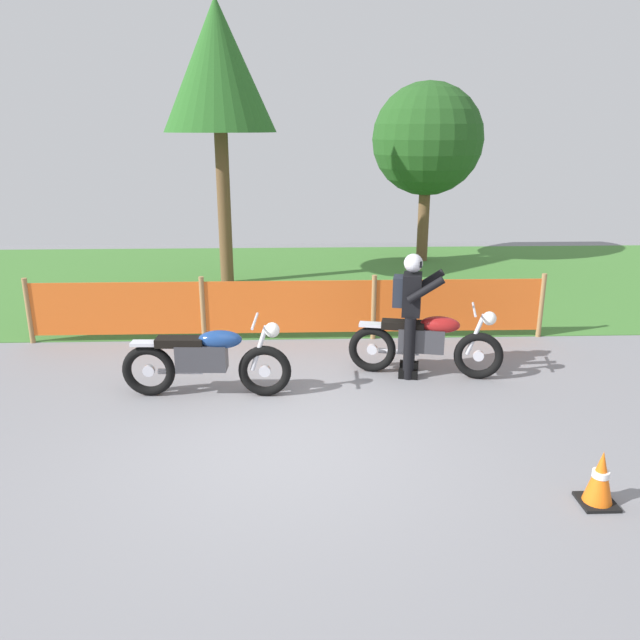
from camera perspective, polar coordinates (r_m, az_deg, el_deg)
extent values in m
cube|color=gray|center=(6.92, -3.13, -11.09)|extent=(24.00, 24.00, 0.02)
cube|color=#427A33|center=(13.82, -2.68, 3.59)|extent=(24.00, 7.91, 0.01)
cylinder|color=#997547|center=(10.73, -25.15, 0.76)|extent=(0.08, 0.08, 1.05)
cylinder|color=#997547|center=(9.98, -10.69, 0.99)|extent=(0.08, 0.08, 1.05)
cylinder|color=#997547|center=(9.94, 4.94, 1.17)|extent=(0.08, 0.08, 1.05)
cylinder|color=#997547|center=(10.62, 19.62, 1.26)|extent=(0.08, 0.08, 1.05)
cube|color=orange|center=(10.27, -18.20, 0.99)|extent=(2.63, 0.02, 0.85)
cube|color=orange|center=(9.86, -2.89, 1.20)|extent=(2.63, 0.02, 0.85)
cube|color=orange|center=(10.19, 12.53, 1.33)|extent=(2.63, 0.02, 0.85)
cylinder|color=brown|center=(13.49, -8.76, 9.90)|extent=(0.28, 0.28, 3.17)
cone|color=#286023|center=(13.43, -9.36, 22.03)|extent=(2.28, 2.28, 2.53)
cylinder|color=brown|center=(16.03, 9.45, 9.00)|extent=(0.28, 0.28, 2.05)
sphere|color=#23511E|center=(15.87, 9.82, 16.03)|extent=(2.68, 2.68, 2.68)
torus|color=black|center=(8.65, 14.32, -3.19)|extent=(0.67, 0.25, 0.66)
cylinder|color=silver|center=(8.65, 14.32, -3.19)|extent=(0.15, 0.09, 0.14)
torus|color=black|center=(8.65, 4.80, -2.69)|extent=(0.67, 0.25, 0.66)
cylinder|color=silver|center=(8.65, 4.80, -2.69)|extent=(0.15, 0.09, 0.14)
cube|color=#38383D|center=(8.56, 9.28, -1.77)|extent=(0.65, 0.37, 0.33)
ellipsoid|color=maroon|center=(8.49, 10.94, -0.42)|extent=(0.57, 0.36, 0.23)
cube|color=black|center=(8.51, 7.61, -0.44)|extent=(0.61, 0.34, 0.10)
cube|color=silver|center=(8.54, 4.86, -0.42)|extent=(0.40, 0.24, 0.04)
cylinder|color=silver|center=(8.55, 14.05, -1.30)|extent=(0.25, 0.11, 0.58)
sphere|color=white|center=(8.49, 15.27, 0.15)|extent=(0.22, 0.22, 0.18)
cylinder|color=silver|center=(8.44, 13.95, 0.95)|extent=(0.16, 0.61, 0.03)
cylinder|color=silver|center=(8.79, 7.21, -2.91)|extent=(0.57, 0.19, 0.07)
torus|color=black|center=(7.89, -5.08, -4.67)|extent=(0.67, 0.14, 0.67)
cylinder|color=silver|center=(7.89, -5.08, -4.67)|extent=(0.15, 0.07, 0.15)
torus|color=black|center=(8.15, -15.43, -4.50)|extent=(0.67, 0.14, 0.67)
cylinder|color=silver|center=(8.15, -15.43, -4.50)|extent=(0.15, 0.07, 0.15)
cube|color=#38383D|center=(7.93, -10.79, -3.33)|extent=(0.64, 0.28, 0.34)
ellipsoid|color=navy|center=(7.81, -9.15, -1.77)|extent=(0.56, 0.27, 0.23)
cube|color=black|center=(7.92, -12.73, -1.96)|extent=(0.60, 0.26, 0.10)
cube|color=silver|center=(8.03, -15.64, -2.07)|extent=(0.38, 0.18, 0.04)
cylinder|color=silver|center=(7.78, -5.60, -2.59)|extent=(0.25, 0.07, 0.60)
sphere|color=white|center=(7.69, -4.41, -0.91)|extent=(0.20, 0.20, 0.19)
cylinder|color=silver|center=(7.68, -5.99, -0.09)|extent=(0.06, 0.63, 0.03)
cylinder|color=silver|center=(8.22, -12.66, -4.61)|extent=(0.58, 0.10, 0.07)
cylinder|color=black|center=(8.74, 8.27, -1.89)|extent=(0.18, 0.18, 0.86)
cube|color=black|center=(8.87, 8.16, -4.15)|extent=(0.28, 0.16, 0.12)
cylinder|color=black|center=(8.44, 8.18, -2.60)|extent=(0.18, 0.18, 0.86)
cube|color=black|center=(8.57, 8.07, -4.92)|extent=(0.28, 0.16, 0.12)
cube|color=black|center=(8.38, 8.43, 2.34)|extent=(0.31, 0.40, 0.56)
cylinder|color=black|center=(8.56, 9.73, 3.45)|extent=(0.49, 0.20, 0.38)
cylinder|color=black|center=(8.13, 9.67, 2.72)|extent=(0.49, 0.20, 0.38)
sphere|color=silver|center=(8.28, 8.56, 5.18)|extent=(0.30, 0.30, 0.25)
cube|color=black|center=(8.28, 9.25, 5.14)|extent=(0.07, 0.18, 0.08)
cube|color=#1E232D|center=(8.38, 7.28, 2.66)|extent=(0.22, 0.31, 0.40)
cube|color=black|center=(6.40, 24.02, -15.00)|extent=(0.32, 0.32, 0.03)
cone|color=orange|center=(6.27, 24.32, -12.93)|extent=(0.26, 0.26, 0.50)
cylinder|color=white|center=(6.26, 24.35, -12.73)|extent=(0.15, 0.15, 0.06)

